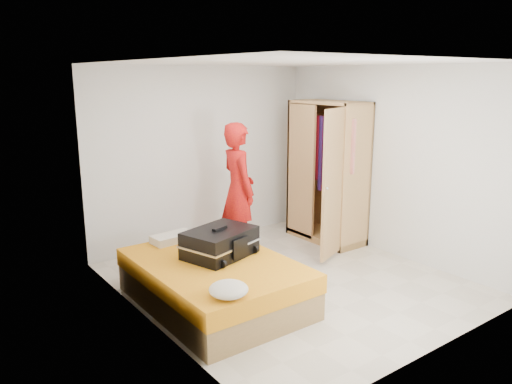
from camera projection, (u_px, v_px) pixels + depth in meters
room at (290, 177)px, 5.82m from camera, size 4.00×4.02×2.60m
bed at (215, 282)px, 5.46m from camera, size 1.42×2.02×0.50m
wardrobe at (328, 176)px, 7.39m from camera, size 1.14×1.40×2.10m
person at (238, 190)px, 6.83m from camera, size 0.56×0.74×1.86m
suitcase at (220, 243)px, 5.53m from camera, size 0.91×0.76×0.33m
round_cushion at (229, 289)px, 4.52m from camera, size 0.36×0.36×0.14m
pillow at (173, 238)px, 6.02m from camera, size 0.53×0.30×0.09m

